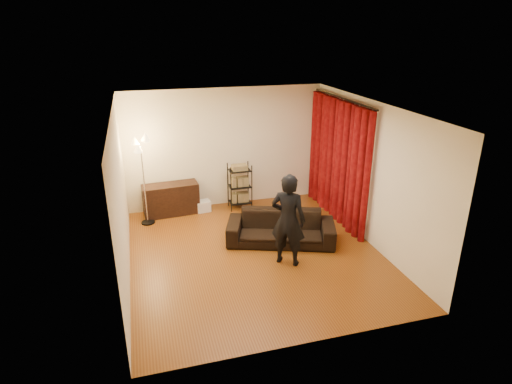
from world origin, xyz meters
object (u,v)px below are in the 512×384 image
object	(u,v)px
sofa	(281,228)
storage_boxes	(203,206)
floor_lamp	(144,182)
person	(288,220)
media_cabinet	(171,199)
wire_shelf	(240,186)

from	to	relation	value
sofa	storage_boxes	bearing A→B (deg)	142.44
sofa	floor_lamp	world-z (taller)	floor_lamp
person	media_cabinet	bearing A→B (deg)	-21.58
sofa	media_cabinet	distance (m)	2.72
wire_shelf	floor_lamp	size ratio (longest dim) A/B	0.56
media_cabinet	floor_lamp	xyz separation A→B (m)	(-0.54, -0.35, 0.59)
person	media_cabinet	xyz separation A→B (m)	(-1.78, 2.69, -0.48)
person	floor_lamp	xyz separation A→B (m)	(-2.32, 2.34, 0.11)
person	storage_boxes	bearing A→B (deg)	-32.78
sofa	wire_shelf	world-z (taller)	wire_shelf
sofa	media_cabinet	xyz separation A→B (m)	(-1.92, 1.93, 0.05)
sofa	person	xyz separation A→B (m)	(-0.14, -0.76, 0.53)
floor_lamp	media_cabinet	bearing A→B (deg)	32.85
storage_boxes	wire_shelf	world-z (taller)	wire_shelf
storage_boxes	floor_lamp	size ratio (longest dim) A/B	0.16
person	floor_lamp	world-z (taller)	floor_lamp
wire_shelf	media_cabinet	bearing A→B (deg)	157.45
sofa	storage_boxes	distance (m)	2.23
person	storage_boxes	world-z (taller)	person
media_cabinet	person	bearing A→B (deg)	-61.14
wire_shelf	storage_boxes	bearing A→B (deg)	159.38
media_cabinet	storage_boxes	bearing A→B (deg)	-9.96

